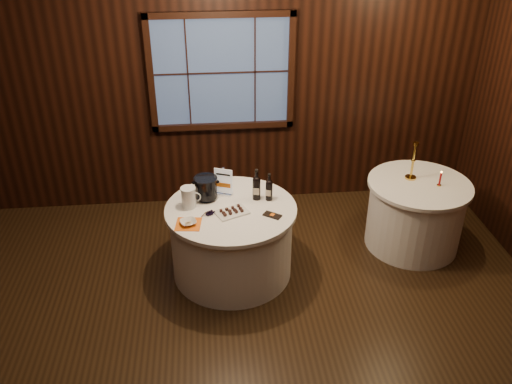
{
  "coord_description": "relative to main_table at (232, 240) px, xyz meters",
  "views": [
    {
      "loc": [
        -0.19,
        -3.46,
        3.51
      ],
      "look_at": [
        0.23,
        0.9,
        0.99
      ],
      "focal_mm": 38.0,
      "sensor_mm": 36.0,
      "label": 1
    }
  ],
  "objects": [
    {
      "name": "main_table",
      "position": [
        0.0,
        0.0,
        0.0
      ],
      "size": [
        1.28,
        1.28,
        0.77
      ],
      "color": "white",
      "rests_on": "ground"
    },
    {
      "name": "grape_bunch",
      "position": [
        -0.2,
        -0.12,
        0.4
      ],
      "size": [
        0.16,
        0.1,
        0.04
      ],
      "rotation": [
        0.0,
        0.0,
        0.43
      ],
      "color": "black",
      "rests_on": "main_table"
    },
    {
      "name": "sign_stand",
      "position": [
        -0.05,
        0.26,
        0.49
      ],
      "size": [
        0.18,
        0.14,
        0.3
      ],
      "rotation": [
        0.0,
        0.0,
        -0.38
      ],
      "color": "silver",
      "rests_on": "main_table"
    },
    {
      "name": "chocolate_box",
      "position": [
        0.38,
        -0.19,
        0.39
      ],
      "size": [
        0.19,
        0.17,
        0.01
      ],
      "primitive_type": "cube",
      "rotation": [
        0.0,
        0.0,
        -0.62
      ],
      "color": "black",
      "rests_on": "main_table"
    },
    {
      "name": "port_bottle_right",
      "position": [
        0.38,
        0.11,
        0.51
      ],
      "size": [
        0.07,
        0.08,
        0.29
      ],
      "rotation": [
        0.0,
        0.0,
        -0.39
      ],
      "color": "black",
      "rests_on": "main_table"
    },
    {
      "name": "chocolate_plate",
      "position": [
        0.0,
        -0.1,
        0.4
      ],
      "size": [
        0.35,
        0.3,
        0.04
      ],
      "rotation": [
        0.0,
        0.0,
        0.42
      ],
      "color": "silver",
      "rests_on": "main_table"
    },
    {
      "name": "ice_bucket",
      "position": [
        -0.23,
        0.19,
        0.51
      ],
      "size": [
        0.23,
        0.23,
        0.24
      ],
      "color": "black",
      "rests_on": "main_table"
    },
    {
      "name": "glass_pitcher",
      "position": [
        -0.4,
        0.05,
        0.49
      ],
      "size": [
        0.19,
        0.15,
        0.21
      ],
      "rotation": [
        0.0,
        0.0,
        -0.08
      ],
      "color": "silver",
      "rests_on": "main_table"
    },
    {
      "name": "cracker_bowl",
      "position": [
        -0.41,
        -0.26,
        0.4
      ],
      "size": [
        0.18,
        0.18,
        0.04
      ],
      "primitive_type": "imported",
      "rotation": [
        0.0,
        0.0,
        0.31
      ],
      "color": "silver",
      "rests_on": "orange_napkin"
    },
    {
      "name": "side_table",
      "position": [
        2.0,
        0.3,
        0.0
      ],
      "size": [
        1.08,
        1.08,
        0.77
      ],
      "color": "white",
      "rests_on": "ground"
    },
    {
      "name": "brass_candlestick",
      "position": [
        1.93,
        0.41,
        0.53
      ],
      "size": [
        0.12,
        0.12,
        0.42
      ],
      "color": "gold",
      "rests_on": "side_table"
    },
    {
      "name": "orange_napkin",
      "position": [
        -0.41,
        -0.26,
        0.38
      ],
      "size": [
        0.26,
        0.26,
        0.0
      ],
      "primitive_type": "cube",
      "rotation": [
        0.0,
        0.0,
        -0.12
      ],
      "color": "orange",
      "rests_on": "main_table"
    },
    {
      "name": "port_bottle_left",
      "position": [
        0.26,
        0.14,
        0.52
      ],
      "size": [
        0.08,
        0.08,
        0.33
      ],
      "rotation": [
        0.0,
        0.0,
        -0.17
      ],
      "color": "black",
      "rests_on": "main_table"
    },
    {
      "name": "ground",
      "position": [
        0.0,
        -1.0,
        -0.39
      ],
      "size": [
        6.0,
        6.0,
        0.0
      ],
      "primitive_type": "plane",
      "color": "black",
      "rests_on": "ground"
    },
    {
      "name": "back_wall",
      "position": [
        0.0,
        1.48,
        1.16
      ],
      "size": [
        6.0,
        0.1,
        3.0
      ],
      "color": "black",
      "rests_on": "ground"
    },
    {
      "name": "red_candle",
      "position": [
        2.17,
        0.23,
        0.45
      ],
      "size": [
        0.05,
        0.05,
        0.17
      ],
      "color": "gold",
      "rests_on": "side_table"
    }
  ]
}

